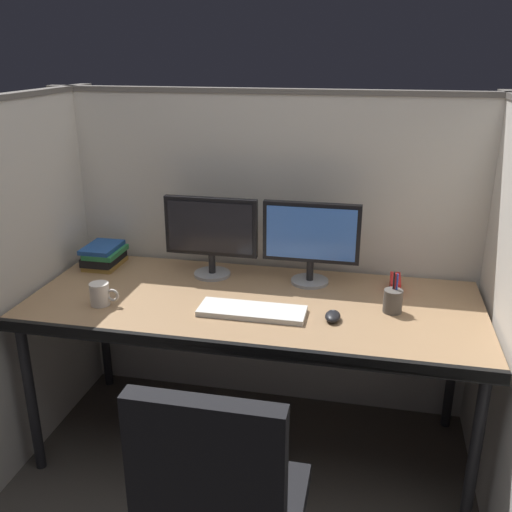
{
  "coord_description": "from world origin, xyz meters",
  "views": [
    {
      "loc": [
        0.47,
        -1.86,
        1.75
      ],
      "look_at": [
        0.0,
        0.35,
        0.92
      ],
      "focal_mm": 40.13,
      "sensor_mm": 36.0,
      "label": 1
    }
  ],
  "objects_px": {
    "book_stack": "(104,256)",
    "red_stapler": "(395,284)",
    "computer_mouse": "(333,316)",
    "coffee_mug": "(100,294)",
    "monitor_right": "(311,238)",
    "desk": "(253,312)",
    "pen_cup": "(393,301)",
    "keyboard_main": "(252,311)",
    "monitor_left": "(211,231)"
  },
  "relations": [
    {
      "from": "monitor_right",
      "to": "computer_mouse",
      "type": "xyz_separation_m",
      "value": [
        0.13,
        -0.36,
        -0.2
      ]
    },
    {
      "from": "book_stack",
      "to": "monitor_right",
      "type": "bearing_deg",
      "value": -0.33
    },
    {
      "from": "monitor_left",
      "to": "book_stack",
      "type": "height_order",
      "value": "monitor_left"
    },
    {
      "from": "keyboard_main",
      "to": "red_stapler",
      "type": "distance_m",
      "value": 0.67
    },
    {
      "from": "pen_cup",
      "to": "book_stack",
      "type": "distance_m",
      "value": 1.39
    },
    {
      "from": "pen_cup",
      "to": "red_stapler",
      "type": "xyz_separation_m",
      "value": [
        0.01,
        0.23,
        -0.02
      ]
    },
    {
      "from": "desk",
      "to": "pen_cup",
      "type": "relative_size",
      "value": 11.31
    },
    {
      "from": "red_stapler",
      "to": "book_stack",
      "type": "xyz_separation_m",
      "value": [
        -1.38,
        0.01,
        0.02
      ]
    },
    {
      "from": "red_stapler",
      "to": "monitor_left",
      "type": "bearing_deg",
      "value": -179.74
    },
    {
      "from": "monitor_right",
      "to": "red_stapler",
      "type": "height_order",
      "value": "monitor_right"
    },
    {
      "from": "computer_mouse",
      "to": "book_stack",
      "type": "distance_m",
      "value": 1.2
    },
    {
      "from": "monitor_left",
      "to": "monitor_right",
      "type": "distance_m",
      "value": 0.46
    },
    {
      "from": "keyboard_main",
      "to": "book_stack",
      "type": "distance_m",
      "value": 0.9
    },
    {
      "from": "desk",
      "to": "monitor_left",
      "type": "xyz_separation_m",
      "value": [
        -0.25,
        0.24,
        0.27
      ]
    },
    {
      "from": "desk",
      "to": "coffee_mug",
      "type": "bearing_deg",
      "value": -164.86
    },
    {
      "from": "computer_mouse",
      "to": "coffee_mug",
      "type": "height_order",
      "value": "coffee_mug"
    },
    {
      "from": "monitor_left",
      "to": "computer_mouse",
      "type": "relative_size",
      "value": 4.48
    },
    {
      "from": "monitor_left",
      "to": "keyboard_main",
      "type": "bearing_deg",
      "value": -53.2
    },
    {
      "from": "keyboard_main",
      "to": "red_stapler",
      "type": "bearing_deg",
      "value": 32.89
    },
    {
      "from": "desk",
      "to": "book_stack",
      "type": "relative_size",
      "value": 8.71
    },
    {
      "from": "monitor_left",
      "to": "computer_mouse",
      "type": "height_order",
      "value": "monitor_left"
    },
    {
      "from": "monitor_right",
      "to": "keyboard_main",
      "type": "bearing_deg",
      "value": -117.08
    },
    {
      "from": "monitor_left",
      "to": "coffee_mug",
      "type": "xyz_separation_m",
      "value": [
        -0.36,
        -0.41,
        -0.17
      ]
    },
    {
      "from": "coffee_mug",
      "to": "red_stapler",
      "type": "height_order",
      "value": "coffee_mug"
    },
    {
      "from": "monitor_right",
      "to": "red_stapler",
      "type": "distance_m",
      "value": 0.42
    },
    {
      "from": "coffee_mug",
      "to": "red_stapler",
      "type": "bearing_deg",
      "value": 19.01
    },
    {
      "from": "monitor_right",
      "to": "book_stack",
      "type": "bearing_deg",
      "value": 179.67
    },
    {
      "from": "book_stack",
      "to": "coffee_mug",
      "type": "bearing_deg",
      "value": -65.91
    },
    {
      "from": "pen_cup",
      "to": "computer_mouse",
      "type": "bearing_deg",
      "value": -151.19
    },
    {
      "from": "monitor_right",
      "to": "computer_mouse",
      "type": "distance_m",
      "value": 0.43
    },
    {
      "from": "red_stapler",
      "to": "computer_mouse",
      "type": "bearing_deg",
      "value": -124.21
    },
    {
      "from": "keyboard_main",
      "to": "pen_cup",
      "type": "height_order",
      "value": "pen_cup"
    },
    {
      "from": "coffee_mug",
      "to": "computer_mouse",
      "type": "bearing_deg",
      "value": 3.27
    },
    {
      "from": "red_stapler",
      "to": "book_stack",
      "type": "bearing_deg",
      "value": 179.7
    },
    {
      "from": "red_stapler",
      "to": "book_stack",
      "type": "distance_m",
      "value": 1.38
    },
    {
      "from": "pen_cup",
      "to": "monitor_right",
      "type": "bearing_deg",
      "value": 147.29
    },
    {
      "from": "coffee_mug",
      "to": "book_stack",
      "type": "bearing_deg",
      "value": 114.09
    },
    {
      "from": "monitor_left",
      "to": "monitor_right",
      "type": "relative_size",
      "value": 1.0
    },
    {
      "from": "book_stack",
      "to": "red_stapler",
      "type": "bearing_deg",
      "value": -0.3
    },
    {
      "from": "keyboard_main",
      "to": "computer_mouse",
      "type": "height_order",
      "value": "computer_mouse"
    },
    {
      "from": "monitor_left",
      "to": "red_stapler",
      "type": "relative_size",
      "value": 2.87
    },
    {
      "from": "monitor_right",
      "to": "pen_cup",
      "type": "relative_size",
      "value": 2.56
    },
    {
      "from": "desk",
      "to": "monitor_right",
      "type": "xyz_separation_m",
      "value": [
        0.21,
        0.25,
        0.27
      ]
    },
    {
      "from": "computer_mouse",
      "to": "coffee_mug",
      "type": "relative_size",
      "value": 0.76
    },
    {
      "from": "desk",
      "to": "computer_mouse",
      "type": "xyz_separation_m",
      "value": [
        0.34,
        -0.11,
        0.07
      ]
    },
    {
      "from": "monitor_left",
      "to": "keyboard_main",
      "type": "xyz_separation_m",
      "value": [
        0.27,
        -0.36,
        -0.2
      ]
    },
    {
      "from": "monitor_right",
      "to": "computer_mouse",
      "type": "height_order",
      "value": "monitor_right"
    },
    {
      "from": "keyboard_main",
      "to": "coffee_mug",
      "type": "relative_size",
      "value": 3.41
    },
    {
      "from": "desk",
      "to": "coffee_mug",
      "type": "relative_size",
      "value": 15.08
    },
    {
      "from": "desk",
      "to": "book_stack",
      "type": "bearing_deg",
      "value": 162.29
    }
  ]
}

